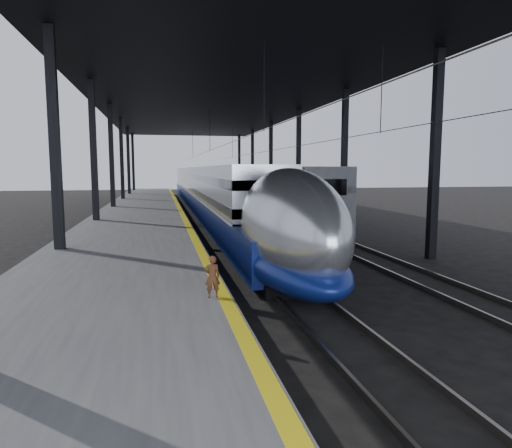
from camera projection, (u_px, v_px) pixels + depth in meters
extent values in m
plane|color=black|center=(235.00, 304.00, 13.44)|extent=(160.00, 160.00, 0.00)
cube|color=#4C4C4F|center=(141.00, 219.00, 32.11)|extent=(6.00, 80.00, 1.00)
cube|color=yellow|center=(181.00, 211.00, 32.62)|extent=(0.30, 80.00, 0.01)
cube|color=slate|center=(208.00, 223.00, 33.13)|extent=(0.08, 80.00, 0.16)
cube|color=slate|center=(228.00, 222.00, 33.42)|extent=(0.08, 80.00, 0.16)
cube|color=slate|center=(275.00, 221.00, 34.15)|extent=(0.08, 80.00, 0.16)
cube|color=slate|center=(293.00, 221.00, 34.44)|extent=(0.08, 80.00, 0.16)
cube|color=black|center=(55.00, 154.00, 16.59)|extent=(0.35, 0.35, 9.00)
cube|color=black|center=(435.00, 156.00, 19.73)|extent=(0.35, 0.35, 9.00)
cube|color=black|center=(94.00, 160.00, 26.30)|extent=(0.35, 0.35, 9.00)
cube|color=black|center=(344.00, 161.00, 29.44)|extent=(0.35, 0.35, 9.00)
cube|color=black|center=(112.00, 162.00, 36.02)|extent=(0.35, 0.35, 9.00)
cube|color=black|center=(298.00, 163.00, 39.16)|extent=(0.35, 0.35, 9.00)
cube|color=black|center=(122.00, 164.00, 45.74)|extent=(0.35, 0.35, 9.00)
cube|color=black|center=(271.00, 164.00, 48.88)|extent=(0.35, 0.35, 9.00)
cube|color=black|center=(129.00, 165.00, 55.46)|extent=(0.35, 0.35, 9.00)
cube|color=black|center=(252.00, 165.00, 58.60)|extent=(0.35, 0.35, 9.00)
cube|color=black|center=(133.00, 166.00, 65.17)|extent=(0.35, 0.35, 9.00)
cube|color=black|center=(239.00, 166.00, 68.31)|extent=(0.35, 0.35, 9.00)
cube|color=black|center=(216.00, 94.00, 32.17)|extent=(18.00, 75.00, 0.45)
cylinder|color=slate|center=(217.00, 148.00, 32.63)|extent=(0.03, 74.00, 0.03)
cylinder|color=slate|center=(285.00, 148.00, 33.65)|extent=(0.03, 74.00, 0.03)
cube|color=#BABCC1|center=(202.00, 187.00, 45.52)|extent=(2.79, 57.00, 3.84)
cube|color=navy|center=(204.00, 200.00, 44.20)|extent=(2.86, 62.00, 1.49)
cube|color=silver|center=(202.00, 191.00, 45.57)|extent=(2.88, 57.00, 0.10)
cube|color=black|center=(202.00, 176.00, 45.38)|extent=(2.82, 57.00, 0.40)
cube|color=black|center=(202.00, 187.00, 45.52)|extent=(2.82, 57.00, 0.40)
ellipsoid|color=#BABCC1|center=(289.00, 227.00, 14.92)|extent=(2.79, 8.40, 3.84)
ellipsoid|color=navy|center=(288.00, 260.00, 15.05)|extent=(2.86, 8.40, 1.63)
ellipsoid|color=black|center=(315.00, 210.00, 12.30)|extent=(1.44, 2.20, 0.86)
cube|color=black|center=(288.00, 282.00, 15.14)|extent=(2.11, 2.60, 0.40)
cube|color=black|center=(213.00, 216.00, 36.52)|extent=(2.11, 2.60, 0.40)
cube|color=#16468F|center=(286.00, 195.00, 33.59)|extent=(2.92, 18.00, 3.97)
cube|color=gray|center=(327.00, 203.00, 25.43)|extent=(2.98, 1.20, 4.02)
cube|color=black|center=(331.00, 187.00, 24.72)|extent=(1.78, 0.06, 0.89)
cube|color=maroon|center=(331.00, 212.00, 24.88)|extent=(1.25, 0.06, 0.57)
cube|color=gray|center=(241.00, 186.00, 52.05)|extent=(2.92, 18.00, 3.97)
cube|color=gray|center=(220.00, 182.00, 70.52)|extent=(2.92, 18.00, 3.97)
cube|color=black|center=(312.00, 231.00, 27.98)|extent=(2.30, 2.40, 0.36)
cube|color=black|center=(246.00, 204.00, 49.36)|extent=(2.30, 2.40, 0.36)
imported|color=#542E1C|center=(212.00, 277.00, 10.45)|extent=(0.37, 0.25, 0.98)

